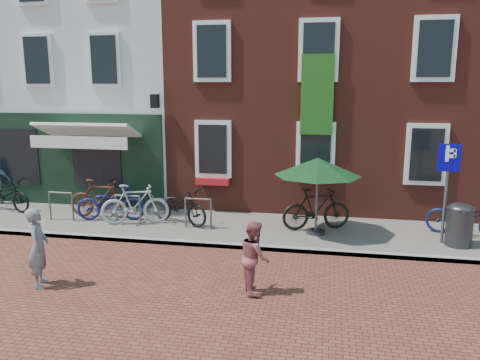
% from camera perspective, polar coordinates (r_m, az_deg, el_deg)
% --- Properties ---
extents(ground, '(80.00, 80.00, 0.00)m').
position_cam_1_polar(ground, '(12.05, -8.81, -7.64)').
color(ground, brown).
extents(sidewalk, '(24.00, 3.00, 0.10)m').
position_cam_1_polar(sidewalk, '(13.14, -2.51, -5.67)').
color(sidewalk, slate).
rests_on(sidewalk, ground).
extents(building_stucco, '(8.00, 8.00, 9.00)m').
position_cam_1_polar(building_stucco, '(19.82, -16.40, 12.71)').
color(building_stucco, silver).
rests_on(building_stucco, ground).
extents(building_brick_mid, '(6.00, 8.00, 10.00)m').
position_cam_1_polar(building_brick_mid, '(17.85, 4.72, 14.91)').
color(building_brick_mid, maroon).
rests_on(building_brick_mid, ground).
extents(building_brick_right, '(6.00, 8.00, 10.00)m').
position_cam_1_polar(building_brick_right, '(18.23, 24.43, 13.89)').
color(building_brick_right, maroon).
rests_on(building_brick_right, ground).
extents(litter_bin, '(0.61, 0.61, 1.12)m').
position_cam_1_polar(litter_bin, '(12.54, 24.72, -4.60)').
color(litter_bin, '#333335').
rests_on(litter_bin, sidewalk).
extents(parking_sign, '(0.50, 0.07, 2.43)m').
position_cam_1_polar(parking_sign, '(12.35, 23.47, 0.41)').
color(parking_sign, '#4C4C4F').
rests_on(parking_sign, sidewalk).
extents(parasol, '(2.21, 2.21, 2.08)m').
position_cam_1_polar(parasol, '(12.19, 9.25, 1.96)').
color(parasol, '#4C4C4F').
rests_on(parasol, sidewalk).
extents(woman, '(0.57, 0.68, 1.58)m').
position_cam_1_polar(woman, '(10.17, -22.91, -7.39)').
color(woman, slate).
rests_on(woman, ground).
extents(boy, '(0.73, 0.82, 1.40)m').
position_cam_1_polar(boy, '(9.15, 1.75, -9.16)').
color(boy, '#9A4A4E').
rests_on(boy, ground).
extents(bicycle_0, '(2.01, 1.08, 1.00)m').
position_cam_1_polar(bicycle_0, '(16.16, -26.18, -1.57)').
color(bicycle_0, black).
rests_on(bicycle_0, sidewalk).
extents(bicycle_1, '(1.87, 0.57, 1.11)m').
position_cam_1_polar(bicycle_1, '(14.35, -16.30, -2.14)').
color(bicycle_1, '#4E1F14').
rests_on(bicycle_1, sidewalk).
extents(bicycle_2, '(2.01, 1.04, 1.00)m').
position_cam_1_polar(bicycle_2, '(13.99, -15.12, -2.65)').
color(bicycle_2, navy).
rests_on(bicycle_2, sidewalk).
extents(bicycle_3, '(1.92, 1.07, 1.11)m').
position_cam_1_polar(bicycle_3, '(13.45, -12.40, -2.84)').
color(bicycle_3, '#A9A9AC').
rests_on(bicycle_3, sidewalk).
extents(bicycle_4, '(2.02, 1.39, 1.00)m').
position_cam_1_polar(bicycle_4, '(13.29, -7.25, -3.08)').
color(bicycle_4, black).
rests_on(bicycle_4, sidewalk).
extents(bicycle_5, '(1.92, 1.14, 1.11)m').
position_cam_1_polar(bicycle_5, '(12.81, 9.09, -3.43)').
color(bicycle_5, black).
rests_on(bicycle_5, sidewalk).
extents(bicycle_6, '(2.02, 1.29, 1.00)m').
position_cam_1_polar(bicycle_6, '(13.37, 25.31, -4.02)').
color(bicycle_6, '#0F1A4A').
rests_on(bicycle_6, sidewalk).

